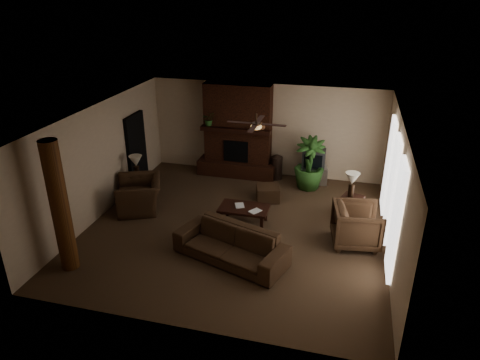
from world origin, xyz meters
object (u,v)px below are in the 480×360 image
(tv_stand, at_px, (312,174))
(floor_vase, at_px, (277,165))
(armchair_right, at_px, (357,224))
(side_table_left, at_px, (140,187))
(lamp_left, at_px, (136,163))
(lamp_right, at_px, (352,180))
(armchair_left, at_px, (139,190))
(log_column, at_px, (60,207))
(ottoman, at_px, (268,193))
(coffee_table, at_px, (244,209))
(sofa, at_px, (231,240))
(side_table_right, at_px, (351,207))
(floor_plant, at_px, (309,174))

(tv_stand, height_order, floor_vase, floor_vase)
(armchair_right, distance_m, side_table_left, 5.95)
(lamp_left, height_order, lamp_right, same)
(armchair_left, distance_m, floor_vase, 4.20)
(side_table_left, bearing_deg, lamp_right, 2.43)
(floor_vase, bearing_deg, lamp_left, -148.59)
(log_column, bearing_deg, ottoman, 50.15)
(coffee_table, bearing_deg, armchair_left, 179.16)
(armchair_right, relative_size, floor_vase, 1.36)
(log_column, relative_size, sofa, 1.14)
(floor_vase, distance_m, lamp_left, 4.15)
(side_table_left, bearing_deg, ottoman, 10.41)
(floor_vase, height_order, side_table_right, floor_vase)
(side_table_left, xyz_separation_m, side_table_right, (5.72, 0.24, 0.00))
(tv_stand, relative_size, side_table_left, 1.55)
(tv_stand, bearing_deg, ottoman, -134.99)
(sofa, relative_size, armchair_left, 1.94)
(floor_plant, relative_size, side_table_left, 2.75)
(sofa, height_order, side_table_left, sofa)
(tv_stand, height_order, lamp_right, lamp_right)
(log_column, xyz_separation_m, ottoman, (3.41, 4.08, -1.20))
(ottoman, distance_m, floor_plant, 1.46)
(armchair_left, height_order, side_table_right, armchair_left)
(side_table_right, bearing_deg, log_column, -146.84)
(floor_plant, xyz_separation_m, lamp_right, (1.20, -1.46, 0.58))
(coffee_table, relative_size, lamp_left, 1.85)
(lamp_left, bearing_deg, side_table_left, 45.72)
(armchair_left, xyz_separation_m, tv_stand, (4.19, 2.82, -0.30))
(armchair_left, relative_size, coffee_table, 1.05)
(ottoman, distance_m, floor_vase, 1.49)
(armchair_left, relative_size, tv_stand, 1.49)
(floor_vase, distance_m, side_table_right, 2.93)
(log_column, bearing_deg, tv_stand, 51.23)
(sofa, height_order, side_table_right, sofa)
(log_column, distance_m, floor_plant, 6.82)
(log_column, height_order, sofa, log_column)
(lamp_right, bearing_deg, ottoman, 169.52)
(ottoman, height_order, floor_plant, floor_plant)
(log_column, xyz_separation_m, coffee_table, (3.08, 2.69, -1.03))
(coffee_table, distance_m, side_table_left, 3.26)
(armchair_right, height_order, side_table_left, armchair_right)
(sofa, xyz_separation_m, lamp_left, (-3.31, 2.30, 0.52))
(log_column, height_order, lamp_right, log_column)
(sofa, relative_size, floor_vase, 3.18)
(floor_vase, bearing_deg, sofa, -92.57)
(coffee_table, height_order, side_table_right, side_table_right)
(side_table_left, relative_size, lamp_left, 0.85)
(floor_vase, bearing_deg, side_table_right, -39.81)
(coffee_table, bearing_deg, side_table_left, 166.78)
(sofa, xyz_separation_m, side_table_right, (2.44, 2.57, -0.20))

